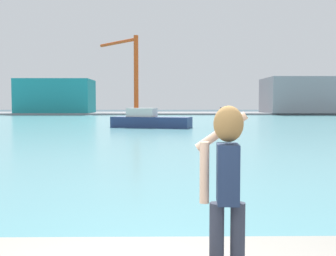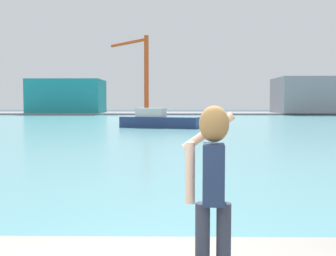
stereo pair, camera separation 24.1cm
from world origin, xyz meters
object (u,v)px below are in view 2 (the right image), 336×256
(warehouse_left, at_px, (67,96))
(warehouse_right, at_px, (316,95))
(port_crane, at_px, (141,65))
(boat_moored, at_px, (159,120))
(person_photographer, at_px, (212,177))

(warehouse_left, distance_m, warehouse_right, 56.36)
(warehouse_left, distance_m, port_crane, 18.79)
(boat_moored, distance_m, warehouse_right, 60.52)
(warehouse_right, xyz_separation_m, port_crane, (-39.07, -1.81, 6.61))
(person_photographer, xyz_separation_m, warehouse_left, (-24.92, 88.41, 2.42))
(boat_moored, bearing_deg, person_photographer, -69.75)
(person_photographer, height_order, port_crane, port_crane)
(warehouse_right, bearing_deg, warehouse_left, 178.78)
(person_photographer, relative_size, warehouse_right, 0.10)
(warehouse_left, bearing_deg, person_photographer, -74.26)
(person_photographer, relative_size, port_crane, 0.10)
(person_photographer, distance_m, boat_moored, 36.89)
(person_photographer, xyz_separation_m, port_crane, (-7.65, 85.40, 9.20))
(boat_moored, xyz_separation_m, warehouse_left, (-22.99, 51.58, 3.41))
(warehouse_right, relative_size, port_crane, 1.04)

